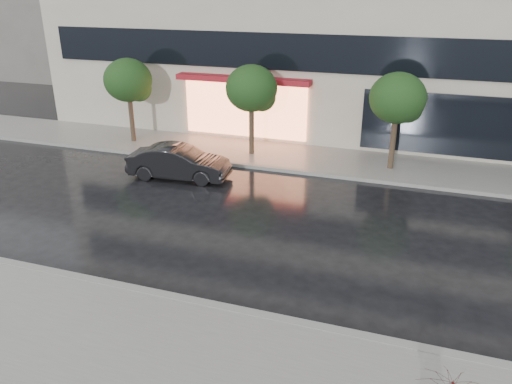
% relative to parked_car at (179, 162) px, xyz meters
% --- Properties ---
extents(ground, '(120.00, 120.00, 0.00)m').
position_rel_parked_car_xyz_m(ground, '(4.77, -6.47, -0.65)').
color(ground, black).
rests_on(ground, ground).
extents(sidewalk_near, '(60.00, 4.50, 0.12)m').
position_rel_parked_car_xyz_m(sidewalk_near, '(4.77, -9.72, -0.59)').
color(sidewalk_near, slate).
rests_on(sidewalk_near, ground).
extents(sidewalk_far, '(60.00, 3.50, 0.12)m').
position_rel_parked_car_xyz_m(sidewalk_far, '(4.77, 3.78, -0.59)').
color(sidewalk_far, slate).
rests_on(sidewalk_far, ground).
extents(curb_near, '(60.00, 0.25, 0.14)m').
position_rel_parked_car_xyz_m(curb_near, '(4.77, -7.47, -0.58)').
color(curb_near, gray).
rests_on(curb_near, ground).
extents(curb_far, '(60.00, 0.25, 0.14)m').
position_rel_parked_car_xyz_m(curb_far, '(4.77, 2.03, -0.58)').
color(curb_far, gray).
rests_on(curb_far, ground).
extents(tree_far_west, '(2.20, 2.20, 3.99)m').
position_rel_parked_car_xyz_m(tree_far_west, '(-4.16, 3.56, 2.27)').
color(tree_far_west, '#33261C').
rests_on(tree_far_west, ground).
extents(tree_mid_west, '(2.20, 2.20, 3.99)m').
position_rel_parked_car_xyz_m(tree_mid_west, '(1.84, 3.56, 2.27)').
color(tree_mid_west, '#33261C').
rests_on(tree_mid_west, ground).
extents(tree_mid_east, '(2.20, 2.20, 3.99)m').
position_rel_parked_car_xyz_m(tree_mid_east, '(7.84, 3.56, 2.27)').
color(tree_mid_east, '#33261C').
rests_on(tree_mid_east, ground).
extents(parked_car, '(4.07, 1.74, 1.30)m').
position_rel_parked_car_xyz_m(parked_car, '(0.00, 0.00, 0.00)').
color(parked_car, black).
rests_on(parked_car, ground).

